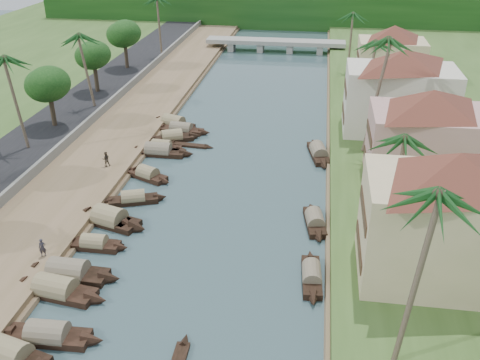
# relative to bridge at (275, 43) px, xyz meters

# --- Properties ---
(ground) EXTENTS (220.00, 220.00, 0.00)m
(ground) POSITION_rel_bridge_xyz_m (-0.00, -72.00, -1.72)
(ground) COLOR #364E52
(ground) RESTS_ON ground
(left_bank) EXTENTS (10.00, 180.00, 0.80)m
(left_bank) POSITION_rel_bridge_xyz_m (-16.00, -52.00, -1.32)
(left_bank) COLOR brown
(left_bank) RESTS_ON ground
(right_bank) EXTENTS (16.00, 180.00, 1.20)m
(right_bank) POSITION_rel_bridge_xyz_m (19.00, -52.00, -1.12)
(right_bank) COLOR #355020
(right_bank) RESTS_ON ground
(road) EXTENTS (8.00, 180.00, 1.40)m
(road) POSITION_rel_bridge_xyz_m (-24.50, -52.00, -1.02)
(road) COLOR black
(road) RESTS_ON ground
(retaining_wall) EXTENTS (0.40, 180.00, 1.10)m
(retaining_wall) POSITION_rel_bridge_xyz_m (-20.20, -52.00, -0.37)
(retaining_wall) COLOR slate
(retaining_wall) RESTS_ON left_bank
(treeline) EXTENTS (120.00, 14.00, 8.00)m
(treeline) POSITION_rel_bridge_xyz_m (-0.00, 28.00, 2.28)
(treeline) COLOR #10370F
(treeline) RESTS_ON ground
(bridge) EXTENTS (28.00, 4.00, 2.40)m
(bridge) POSITION_rel_bridge_xyz_m (0.00, 0.00, 0.00)
(bridge) COLOR gray
(bridge) RESTS_ON ground
(building_near) EXTENTS (14.85, 14.85, 10.20)m
(building_near) POSITION_rel_bridge_xyz_m (18.99, -74.00, 4.66)
(building_near) COLOR beige
(building_near) RESTS_ON right_bank
(building_mid) EXTENTS (14.11, 14.11, 9.70)m
(building_mid) POSITION_rel_bridge_xyz_m (19.99, -58.00, 4.41)
(building_mid) COLOR tan
(building_mid) RESTS_ON right_bank
(building_far) EXTENTS (15.59, 15.59, 10.20)m
(building_far) POSITION_rel_bridge_xyz_m (18.99, -44.00, 4.66)
(building_far) COLOR beige
(building_far) RESTS_ON right_bank
(building_distant) EXTENTS (12.62, 12.62, 9.20)m
(building_distant) POSITION_rel_bridge_xyz_m (19.99, -24.00, 4.16)
(building_distant) COLOR beige
(building_distant) RESTS_ON right_bank
(sampan_0) EXTENTS (8.06, 2.01, 2.12)m
(sampan_0) POSITION_rel_bridge_xyz_m (-7.97, -83.82, -1.31)
(sampan_0) COLOR black
(sampan_0) RESTS_ON ground
(sampan_1) EXTENTS (7.94, 3.62, 2.30)m
(sampan_1) POSITION_rel_bridge_xyz_m (-9.61, -85.90, -1.30)
(sampan_1) COLOR black
(sampan_1) RESTS_ON ground
(sampan_2) EXTENTS (8.99, 2.99, 2.31)m
(sampan_2) POSITION_rel_bridge_xyz_m (-9.64, -79.17, -1.30)
(sampan_2) COLOR black
(sampan_2) RESTS_ON ground
(sampan_3) EXTENTS (8.92, 2.22, 2.37)m
(sampan_3) POSITION_rel_bridge_xyz_m (-9.60, -77.00, -1.30)
(sampan_3) COLOR black
(sampan_3) RESTS_ON ground
(sampan_4) EXTENTS (6.15, 1.56, 1.81)m
(sampan_4) POSITION_rel_bridge_xyz_m (-9.13, -72.83, -1.32)
(sampan_4) COLOR black
(sampan_4) RESTS_ON ground
(sampan_5) EXTENTS (8.41, 4.28, 2.56)m
(sampan_5) POSITION_rel_bridge_xyz_m (-9.31, -68.74, -1.30)
(sampan_5) COLOR black
(sampan_5) RESTS_ON ground
(sampan_6) EXTENTS (6.78, 4.28, 2.05)m
(sampan_6) POSITION_rel_bridge_xyz_m (-9.52, -68.34, -1.31)
(sampan_6) COLOR black
(sampan_6) RESTS_ON ground
(sampan_7) EXTENTS (6.87, 3.60, 1.86)m
(sampan_7) POSITION_rel_bridge_xyz_m (-8.40, -64.66, -1.32)
(sampan_7) COLOR black
(sampan_7) RESTS_ON ground
(sampan_8) EXTENTS (6.29, 4.05, 1.98)m
(sampan_8) POSITION_rel_bridge_xyz_m (-8.57, -59.25, -1.31)
(sampan_8) COLOR black
(sampan_8) RESTS_ON ground
(sampan_9) EXTENTS (8.81, 1.97, 2.22)m
(sampan_9) POSITION_rel_bridge_xyz_m (-9.20, -53.03, -1.31)
(sampan_9) COLOR black
(sampan_9) RESTS_ON ground
(sampan_10) EXTENTS (6.75, 1.91, 1.89)m
(sampan_10) POSITION_rel_bridge_xyz_m (-9.19, -51.76, -1.32)
(sampan_10) COLOR black
(sampan_10) RESTS_ON ground
(sampan_11) EXTENTS (7.39, 4.47, 2.13)m
(sampan_11) POSITION_rel_bridge_xyz_m (-8.68, -48.67, -1.31)
(sampan_11) COLOR black
(sampan_11) RESTS_ON ground
(sampan_12) EXTENTS (8.24, 2.35, 1.97)m
(sampan_12) POSITION_rel_bridge_xyz_m (-8.26, -45.74, -1.31)
(sampan_12) COLOR black
(sampan_12) RESTS_ON ground
(sampan_13) EXTENTS (8.32, 4.51, 2.25)m
(sampan_13) POSITION_rel_bridge_xyz_m (-9.83, -43.71, -1.31)
(sampan_13) COLOR black
(sampan_13) RESTS_ON ground
(sampan_14) EXTENTS (1.83, 7.26, 1.80)m
(sampan_14) POSITION_rel_bridge_xyz_m (9.54, -74.54, -1.32)
(sampan_14) COLOR black
(sampan_14) RESTS_ON ground
(sampan_15) EXTENTS (2.55, 7.08, 1.91)m
(sampan_15) POSITION_rel_bridge_xyz_m (9.59, -66.23, -1.32)
(sampan_15) COLOR black
(sampan_15) RESTS_ON ground
(sampan_16) EXTENTS (3.30, 8.67, 2.10)m
(sampan_16) POSITION_rel_bridge_xyz_m (9.66, -50.58, -1.31)
(sampan_16) COLOR black
(sampan_16) RESTS_ON ground
(canoe_1) EXTENTS (5.60, 0.98, 0.90)m
(canoe_1) POSITION_rel_bridge_xyz_m (-9.47, -72.12, -1.62)
(canoe_1) COLOR black
(canoe_1) RESTS_ON ground
(canoe_2) EXTENTS (6.36, 1.49, 0.92)m
(canoe_2) POSITION_rel_bridge_xyz_m (-6.14, -50.02, -1.62)
(canoe_2) COLOR black
(canoe_2) RESTS_ON ground
(palm_0) EXTENTS (3.20, 3.20, 13.48)m
(palm_0) POSITION_rel_bridge_xyz_m (15.00, -83.49, 11.10)
(palm_0) COLOR #725E4C
(palm_0) RESTS_ON ground
(palm_1) EXTENTS (3.20, 3.20, 10.23)m
(palm_1) POSITION_rel_bridge_xyz_m (16.00, -67.94, 7.96)
(palm_1) COLOR #725E4C
(palm_1) RESTS_ON ground
(palm_2) EXTENTS (3.20, 3.20, 14.38)m
(palm_2) POSITION_rel_bridge_xyz_m (15.00, -51.12, 11.98)
(palm_2) COLOR #725E4C
(palm_2) RESTS_ON ground
(palm_3) EXTENTS (3.20, 3.20, 10.64)m
(palm_3) POSITION_rel_bridge_xyz_m (16.00, -35.26, 8.36)
(palm_3) COLOR #725E4C
(palm_3) RESTS_ON ground
(palm_5) EXTENTS (3.20, 3.20, 12.02)m
(palm_5) POSITION_rel_bridge_xyz_m (-24.00, -56.25, 9.90)
(palm_5) COLOR #725E4C
(palm_5) RESTS_ON ground
(palm_6) EXTENTS (3.20, 3.20, 11.39)m
(palm_6) POSITION_rel_bridge_xyz_m (-22.00, -41.32, 9.30)
(palm_6) COLOR #725E4C
(palm_6) RESTS_ON ground
(palm_7) EXTENTS (3.20, 3.20, 11.08)m
(palm_7) POSITION_rel_bridge_xyz_m (14.00, -16.70, 8.79)
(palm_7) COLOR #725E4C
(palm_7) RESTS_ON ground
(tree_3) EXTENTS (5.15, 5.15, 7.52)m
(tree_3) POSITION_rel_bridge_xyz_m (-24.00, -49.05, 5.00)
(tree_3) COLOR #3F3124
(tree_3) RESTS_ON ground
(tree_4) EXTENTS (4.80, 4.80, 7.46)m
(tree_4) POSITION_rel_bridge_xyz_m (-24.00, -34.68, 5.07)
(tree_4) COLOR #3F3124
(tree_4) RESTS_ON ground
(tree_5) EXTENTS (5.25, 5.25, 7.97)m
(tree_5) POSITION_rel_bridge_xyz_m (-24.00, -21.16, 5.40)
(tree_5) COLOR #3F3124
(tree_5) RESTS_ON ground
(tree_6) EXTENTS (4.24, 4.24, 7.18)m
(tree_6) POSITION_rel_bridge_xyz_m (24.00, -41.23, 4.80)
(tree_6) COLOR #3F3124
(tree_6) RESTS_ON ground
(person_near) EXTENTS (0.68, 0.57, 1.60)m
(person_near) POSITION_rel_bridge_xyz_m (-12.29, -75.63, -0.12)
(person_near) COLOR #2D2B34
(person_near) RESTS_ON left_bank
(person_far) EXTENTS (1.02, 0.95, 1.69)m
(person_far) POSITION_rel_bridge_xyz_m (-13.49, -58.50, -0.08)
(person_far) COLOR #3A3229
(person_far) RESTS_ON left_bank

